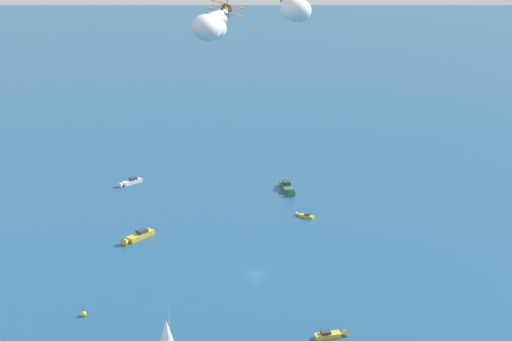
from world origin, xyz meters
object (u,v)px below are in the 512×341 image
object	(u,v)px
motorboat_far_stbd	(137,237)
motorboat_mid_cluster	(332,334)
motorboat_far_port	(288,188)
marker_buoy	(84,314)
biplane_lead	(225,10)
motorboat_near_centre	(129,182)
motorboat_ahead	(304,215)

from	to	relation	value
motorboat_far_stbd	motorboat_mid_cluster	xyz separation A→B (m)	(61.77, -9.59, -0.25)
motorboat_far_port	marker_buoy	distance (m)	85.22
marker_buoy	motorboat_far_stbd	bearing A→B (deg)	120.50
motorboat_far_port	biplane_lead	distance (m)	79.81
motorboat_far_stbd	marker_buoy	world-z (taller)	motorboat_far_stbd
motorboat_far_stbd	motorboat_near_centre	bearing A→B (deg)	139.48
motorboat_near_centre	motorboat_mid_cluster	distance (m)	102.12
biplane_lead	motorboat_ahead	bearing A→B (deg)	96.91
motorboat_near_centre	marker_buoy	size ratio (longest dim) A/B	3.97
motorboat_ahead	motorboat_mid_cluster	world-z (taller)	motorboat_mid_cluster
motorboat_far_stbd	motorboat_mid_cluster	world-z (taller)	motorboat_far_stbd
motorboat_far_port	marker_buoy	size ratio (longest dim) A/B	4.62
motorboat_near_centre	motorboat_far_port	xyz separation A→B (m)	(42.86, 24.33, 0.21)
motorboat_far_stbd	marker_buoy	distance (m)	37.29
motorboat_far_port	motorboat_mid_cluster	size ratio (longest dim) A/B	1.69
motorboat_mid_cluster	marker_buoy	world-z (taller)	marker_buoy
motorboat_far_port	motorboat_ahead	world-z (taller)	motorboat_far_port
motorboat_far_stbd	biplane_lead	bearing A→B (deg)	-0.70
marker_buoy	biplane_lead	distance (m)	65.90
motorboat_mid_cluster	biplane_lead	xyz separation A→B (m)	(-31.95, 9.22, 56.62)
motorboat_near_centre	motorboat_far_stbd	size ratio (longest dim) A/B	0.89
motorboat_mid_cluster	biplane_lead	distance (m)	65.66
biplane_lead	motorboat_near_centre	bearing A→B (deg)	155.53
motorboat_ahead	marker_buoy	xyz separation A→B (m)	(-6.27, -69.91, -0.01)
motorboat_far_stbd	biplane_lead	world-z (taller)	biplane_lead
motorboat_ahead	marker_buoy	size ratio (longest dim) A/B	2.50
motorboat_near_centre	motorboat_mid_cluster	bearing A→B (deg)	-21.76
motorboat_mid_cluster	marker_buoy	xyz separation A→B (m)	(-42.84, -22.54, -0.09)
motorboat_near_centre	motorboat_far_port	world-z (taller)	motorboat_far_port
motorboat_far_port	motorboat_mid_cluster	distance (m)	81.05
motorboat_near_centre	motorboat_far_stbd	world-z (taller)	motorboat_far_stbd
biplane_lead	motorboat_mid_cluster	bearing A→B (deg)	-16.10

